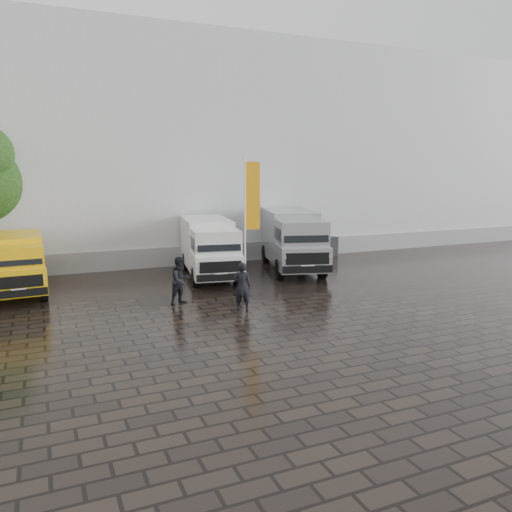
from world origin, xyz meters
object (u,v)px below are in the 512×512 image
Objects in this scene: wheelie_bin at (331,246)px; van_white at (209,249)px; flagpole at (249,218)px; person_tent at (181,280)px; van_yellow at (17,265)px; person_front at (242,287)px; van_silver at (292,241)px.

van_white is at bearing -165.94° from wheelie_bin.
flagpole is 3.08× the size of person_tent.
van_yellow is 9.46m from flagpole.
wheelie_bin is at bearing -113.41° from person_front.
van_yellow is at bearing -174.63° from wheelie_bin.
flagpole is 10.55m from wheelie_bin.
van_white reaches higher than wheelie_bin.
van_yellow is at bearing -163.98° from van_silver.
flagpole is at bearing -144.39° from wheelie_bin.
flagpole reaches higher than person_front.
van_silver reaches higher than person_front.
van_yellow is 2.90× the size of person_front.
person_front is 2.46m from person_tent.
van_silver is 3.81× the size of person_tent.
person_tent is (-2.87, -0.31, -2.18)m from flagpole.
flagpole is at bearing -119.54° from van_silver.
flagpole reaches higher than van_silver.
wheelie_bin is (3.98, 2.77, -0.90)m from van_silver.
flagpole is (-3.87, -3.83, 1.61)m from van_silver.
person_front is (-8.98, -8.65, 0.32)m from wheelie_bin.
person_tent is at bearing -132.65° from van_silver.
flagpole is (8.46, -3.77, 1.90)m from van_yellow.
wheelie_bin is 0.63× the size of person_front.
flagpole reaches higher than wheelie_bin.
van_white is (8.04, 0.06, 0.16)m from van_yellow.
van_white is 1.12× the size of flagpole.
wheelie_bin is at bearing 6.49° from person_tent.
wheelie_bin is (8.26, 2.77, -0.77)m from van_white.
flagpole is (0.42, -3.83, 1.74)m from van_white.
person_tent reaches higher than wheelie_bin.
van_yellow is 0.93× the size of flagpole.
van_white is 3.45× the size of person_tent.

